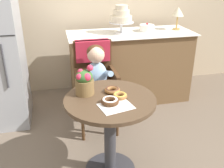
# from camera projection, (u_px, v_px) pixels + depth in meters

# --- Properties ---
(cafe_table) EXTENTS (0.72, 0.72, 0.72)m
(cafe_table) POSITION_uv_depth(u_px,v_px,m) (110.00, 121.00, 2.11)
(cafe_table) COLOR #4C3826
(cafe_table) RESTS_ON ground
(wicker_chair) EXTENTS (0.42, 0.45, 0.95)m
(wicker_chair) POSITION_uv_depth(u_px,v_px,m) (95.00, 72.00, 2.74)
(wicker_chair) COLOR #472D19
(wicker_chair) RESTS_ON ground
(seated_child) EXTENTS (0.27, 0.32, 0.73)m
(seated_child) POSITION_uv_depth(u_px,v_px,m) (97.00, 74.00, 2.58)
(seated_child) COLOR #8CADCC
(seated_child) RESTS_ON ground
(paper_napkin) EXTENTS (0.27, 0.23, 0.00)m
(paper_napkin) POSITION_uv_depth(u_px,v_px,m) (116.00, 106.00, 1.91)
(paper_napkin) COLOR white
(paper_napkin) RESTS_ON cafe_table
(donut_front) EXTENTS (0.13, 0.13, 0.04)m
(donut_front) POSITION_uv_depth(u_px,v_px,m) (112.00, 90.00, 2.11)
(donut_front) COLOR #936033
(donut_front) RESTS_ON cafe_table
(donut_mid) EXTENTS (0.12, 0.12, 0.04)m
(donut_mid) POSITION_uv_depth(u_px,v_px,m) (120.00, 96.00, 2.02)
(donut_mid) COLOR #936033
(donut_mid) RESTS_ON cafe_table
(donut_side) EXTENTS (0.14, 0.14, 0.04)m
(donut_side) POSITION_uv_depth(u_px,v_px,m) (110.00, 101.00, 1.94)
(donut_side) COLOR #4C2D19
(donut_side) RESTS_ON cafe_table
(flower_vase) EXTENTS (0.15, 0.15, 0.24)m
(flower_vase) POSITION_uv_depth(u_px,v_px,m) (85.00, 82.00, 2.05)
(flower_vase) COLOR brown
(flower_vase) RESTS_ON cafe_table
(display_counter) EXTENTS (1.56, 0.62, 0.90)m
(display_counter) POSITION_uv_depth(u_px,v_px,m) (130.00, 67.00, 3.40)
(display_counter) COLOR brown
(display_counter) RESTS_ON ground
(tiered_cake_stand) EXTENTS (0.30, 0.30, 0.34)m
(tiered_cake_stand) POSITION_uv_depth(u_px,v_px,m) (121.00, 17.00, 3.10)
(tiered_cake_stand) COLOR silver
(tiered_cake_stand) RESTS_ON display_counter
(round_layer_cake) EXTENTS (0.19, 0.19, 0.11)m
(round_layer_cake) POSITION_uv_depth(u_px,v_px,m) (147.00, 28.00, 3.27)
(round_layer_cake) COLOR white
(round_layer_cake) RESTS_ON display_counter
(table_lamp) EXTENTS (0.15, 0.15, 0.28)m
(table_lamp) POSITION_uv_depth(u_px,v_px,m) (178.00, 13.00, 3.27)
(table_lamp) COLOR #B28C47
(table_lamp) RESTS_ON display_counter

